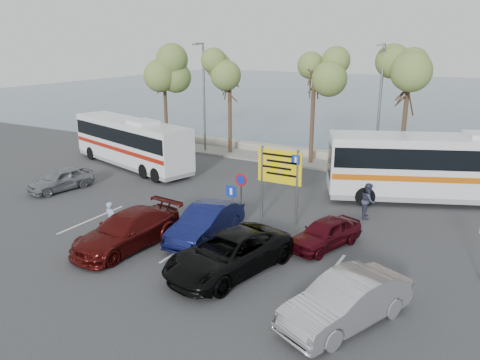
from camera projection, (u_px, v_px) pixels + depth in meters
The scene contains 24 objects.
ground at pixel (226, 241), 20.25m from camera, with size 120.00×120.00×0.00m, color #343436.
kerb_strip at pixel (331, 166), 31.94m from camera, with size 44.00×2.40×0.15m, color gray.
seawall at pixel (340, 157), 33.55m from camera, with size 48.00×0.80×0.60m, color #9E927F.
sea at pixel (430, 98), 70.44m from camera, with size 140.00×140.00×0.00m, color #455E6F.
tree_far_left at pixel (164, 67), 36.68m from camera, with size 3.20×3.20×7.60m.
tree_left at pixel (230, 74), 33.97m from camera, with size 3.20×3.20×7.20m.
tree_mid at pixel (315, 67), 30.75m from camera, with size 3.20×3.20×8.00m.
tree_right at pixel (409, 78), 28.09m from camera, with size 3.20×3.20×7.40m.
street_lamp_left at pixel (203, 92), 34.91m from camera, with size 0.45×1.15×8.01m.
street_lamp_right at pixel (379, 103), 28.84m from camera, with size 0.45×1.15×8.01m.
direction_sign at pixel (280, 172), 21.76m from camera, with size 2.20×0.12×3.60m.
sign_no_stop at pixel (241, 189), 22.08m from camera, with size 0.60×0.08×2.35m.
sign_parking at pixel (231, 203), 20.59m from camera, with size 0.50×0.07×2.25m.
lane_markings at pixel (192, 244), 19.95m from camera, with size 12.02×4.20×0.01m, color silver, non-canonical shape.
coach_bus_left at pixel (131, 144), 31.71m from camera, with size 11.06×5.26×3.38m.
coach_bus_right at pixel (446, 170), 24.70m from camera, with size 12.21×7.06×3.79m.
car_silver_a at pixel (61, 180), 26.93m from camera, with size 1.49×3.71×1.27m, color gray.
car_blue at pixel (206, 223), 20.25m from camera, with size 1.58×4.54×1.50m, color #0E1344.
car_maroon at pixel (127, 230), 19.46m from camera, with size 2.07×5.10×1.48m, color #4D0E0C.
car_red at pixel (325, 233), 19.50m from camera, with size 1.46×3.62×1.23m, color #470A12.
suv_black at pixel (229, 253), 17.37m from camera, with size 2.45×5.32×1.48m, color black.
car_silver_b at pixel (346, 301), 14.16m from camera, with size 1.61×4.62×1.52m, color #98989D.
pedestrian_near at pixel (111, 219), 20.55m from camera, with size 0.58×0.38×1.59m, color #88A4C6.
pedestrian_far at pixel (368, 201), 22.68m from camera, with size 0.85×0.66×1.75m, color #32354B.
Camera 1 is at (9.60, -15.99, 8.35)m, focal length 35.00 mm.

